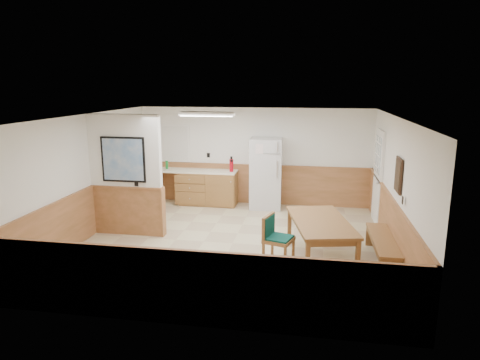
% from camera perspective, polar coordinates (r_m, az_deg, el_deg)
% --- Properties ---
extents(ground, '(6.00, 6.00, 0.00)m').
position_cam_1_polar(ground, '(8.56, -0.99, -8.43)').
color(ground, beige).
rests_on(ground, ground).
extents(ceiling, '(6.00, 6.00, 0.02)m').
position_cam_1_polar(ceiling, '(8.00, -1.06, 8.51)').
color(ceiling, silver).
rests_on(ceiling, back_wall).
extents(back_wall, '(6.00, 0.02, 2.50)m').
position_cam_1_polar(back_wall, '(11.10, 1.82, 3.17)').
color(back_wall, white).
rests_on(back_wall, ground).
extents(right_wall, '(0.02, 6.00, 2.50)m').
position_cam_1_polar(right_wall, '(8.20, 20.06, -1.01)').
color(right_wall, white).
rests_on(right_wall, ground).
extents(left_wall, '(0.02, 6.00, 2.50)m').
position_cam_1_polar(left_wall, '(9.21, -19.69, 0.46)').
color(left_wall, white).
rests_on(left_wall, ground).
extents(wainscot_back, '(6.00, 0.04, 1.00)m').
position_cam_1_polar(wainscot_back, '(11.22, 1.78, -0.62)').
color(wainscot_back, '#BA774A').
rests_on(wainscot_back, ground).
extents(wainscot_right, '(0.04, 6.00, 1.00)m').
position_cam_1_polar(wainscot_right, '(8.39, 19.54, -5.99)').
color(wainscot_right, '#BA774A').
rests_on(wainscot_right, ground).
extents(wainscot_left, '(0.04, 6.00, 1.00)m').
position_cam_1_polar(wainscot_left, '(9.38, -19.25, -4.02)').
color(wainscot_left, '#BA774A').
rests_on(wainscot_left, ground).
extents(partition_wall, '(1.50, 0.20, 2.50)m').
position_cam_1_polar(partition_wall, '(9.05, -14.94, 0.46)').
color(partition_wall, white).
rests_on(partition_wall, ground).
extents(kitchen_counter, '(2.20, 0.61, 1.00)m').
position_cam_1_polar(kitchen_counter, '(11.17, -4.58, -0.92)').
color(kitchen_counter, olive).
rests_on(kitchen_counter, ground).
extents(exterior_door, '(0.07, 1.02, 2.15)m').
position_cam_1_polar(exterior_door, '(10.06, 17.90, 0.42)').
color(exterior_door, white).
rests_on(exterior_door, ground).
extents(kitchen_window, '(0.80, 0.04, 1.00)m').
position_cam_1_polar(kitchen_window, '(11.50, -8.64, 4.88)').
color(kitchen_window, white).
rests_on(kitchen_window, back_wall).
extents(wall_painting, '(0.04, 0.50, 0.60)m').
position_cam_1_polar(wall_painting, '(7.84, 20.36, 0.62)').
color(wall_painting, black).
rests_on(wall_painting, right_wall).
extents(fluorescent_fixture, '(1.20, 0.30, 0.09)m').
position_cam_1_polar(fluorescent_fixture, '(9.44, -4.42, 8.78)').
color(fluorescent_fixture, white).
rests_on(fluorescent_fixture, ceiling).
extents(refrigerator, '(0.82, 0.74, 1.77)m').
position_cam_1_polar(refrigerator, '(10.76, 3.46, 0.89)').
color(refrigerator, silver).
rests_on(refrigerator, ground).
extents(dining_table, '(1.30, 1.99, 0.75)m').
position_cam_1_polar(dining_table, '(7.67, 10.68, -5.95)').
color(dining_table, '#9B6639').
rests_on(dining_table, ground).
extents(dining_bench, '(0.38, 1.73, 0.45)m').
position_cam_1_polar(dining_bench, '(7.97, 18.49, -8.07)').
color(dining_bench, '#9B6639').
rests_on(dining_bench, ground).
extents(dining_chair, '(0.75, 0.61, 0.85)m').
position_cam_1_polar(dining_chair, '(7.57, 4.56, -7.33)').
color(dining_chair, '#9B6639').
rests_on(dining_chair, ground).
extents(fire_extinguisher, '(0.11, 0.11, 0.39)m').
position_cam_1_polar(fire_extinguisher, '(10.86, -1.16, 2.02)').
color(fire_extinguisher, '#B60918').
rests_on(fire_extinguisher, kitchen_counter).
extents(soap_bottle, '(0.08, 0.08, 0.22)m').
position_cam_1_polar(soap_bottle, '(11.39, -9.73, 2.01)').
color(soap_bottle, '#18842D').
rests_on(soap_bottle, kitchen_counter).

